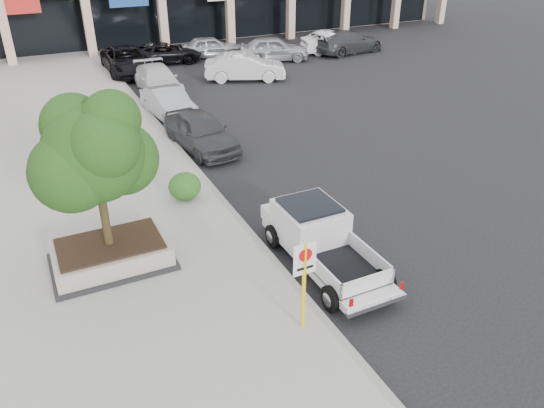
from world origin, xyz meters
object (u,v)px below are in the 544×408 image
(planter_tree, at_px, (98,151))
(curb_car_b, at_px, (169,104))
(lot_car_a, at_px, (273,49))
(lot_car_f, at_px, (334,42))
(lot_car_d, at_px, (164,53))
(lot_car_e, at_px, (211,47))
(curb_car_d, at_px, (127,60))
(lot_car_b, at_px, (245,67))
(planter, at_px, (111,254))
(curb_car_a, at_px, (201,131))
(curb_car_c, at_px, (158,80))
(pickup_truck, at_px, (326,243))
(lot_car_c, at_px, (348,42))
(no_parking_sign, at_px, (304,275))

(planter_tree, relative_size, curb_car_b, 0.94)
(planter_tree, bearing_deg, lot_car_a, 53.48)
(lot_car_f, bearing_deg, lot_car_d, 89.41)
(planter_tree, relative_size, lot_car_e, 0.98)
(planter_tree, relative_size, curb_car_d, 0.72)
(curb_car_b, xyz_separation_m, lot_car_a, (9.38, 8.03, 0.09))
(lot_car_b, bearing_deg, lot_car_d, 49.87)
(planter_tree, height_order, curb_car_d, planter_tree)
(planter, height_order, lot_car_d, lot_car_d)
(curb_car_a, distance_m, curb_car_c, 8.55)
(planter, height_order, curb_car_d, curb_car_d)
(pickup_truck, xyz_separation_m, curb_car_a, (-0.26, 9.50, -0.01))
(curb_car_a, bearing_deg, lot_car_b, 50.15)
(planter_tree, distance_m, lot_car_e, 24.50)
(planter, relative_size, lot_car_b, 0.69)
(planter, relative_size, lot_car_a, 0.69)
(curb_car_d, distance_m, lot_car_e, 6.21)
(curb_car_d, xyz_separation_m, lot_car_e, (5.98, 1.65, -0.07))
(lot_car_c, distance_m, lot_car_e, 9.56)
(pickup_truck, xyz_separation_m, curb_car_d, (-0.35, 22.82, -0.01))
(curb_car_b, bearing_deg, curb_car_a, -94.42)
(curb_car_b, bearing_deg, lot_car_a, 34.77)
(lot_car_b, relative_size, lot_car_f, 1.04)
(lot_car_a, bearing_deg, planter_tree, 163.00)
(curb_car_a, height_order, lot_car_d, curb_car_a)
(planter_tree, relative_size, pickup_truck, 0.81)
(planter_tree, relative_size, lot_car_c, 0.76)
(no_parking_sign, relative_size, pickup_truck, 0.47)
(pickup_truck, bearing_deg, no_parking_sign, -132.03)
(planter_tree, height_order, lot_car_d, planter_tree)
(curb_car_b, distance_m, lot_car_c, 16.95)
(curb_car_a, distance_m, lot_car_f, 18.72)
(pickup_truck, distance_m, curb_car_d, 22.82)
(lot_car_a, relative_size, lot_car_f, 1.03)
(lot_car_c, bearing_deg, curb_car_d, 76.80)
(curb_car_d, height_order, lot_car_e, curb_car_d)
(pickup_truck, distance_m, curb_car_c, 18.03)
(curb_car_c, xyz_separation_m, lot_car_f, (13.51, 3.85, 0.05))
(pickup_truck, bearing_deg, planter_tree, 152.50)
(lot_car_e, bearing_deg, curb_car_c, 149.67)
(curb_car_b, distance_m, lot_car_b, 7.39)
(curb_car_a, distance_m, lot_car_a, 15.38)
(lot_car_e, xyz_separation_m, lot_car_f, (8.15, -2.59, 0.04))
(pickup_truck, distance_m, lot_car_a, 23.55)
(planter_tree, bearing_deg, lot_car_c, 43.52)
(lot_car_b, relative_size, lot_car_c, 0.88)
(pickup_truck, height_order, lot_car_e, pickup_truck)
(pickup_truck, bearing_deg, lot_car_d, 84.11)
(curb_car_b, xyz_separation_m, lot_car_b, (5.84, 4.53, 0.07))
(pickup_truck, relative_size, lot_car_e, 1.21)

